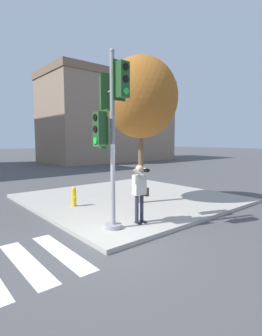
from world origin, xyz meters
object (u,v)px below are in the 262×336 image
(person_photographer, at_px, (140,188))
(traffic_signal_pole, at_px, (110,120))
(street_tree, at_px, (141,98))
(fire_hydrant, at_px, (74,197))

(person_photographer, bearing_deg, traffic_signal_pole, 174.02)
(person_photographer, distance_m, street_tree, 3.96)
(traffic_signal_pole, height_order, street_tree, street_tree)
(person_photographer, xyz_separation_m, street_tree, (1.73, 1.88, 3.03))
(person_photographer, height_order, street_tree, street_tree)
(person_photographer, relative_size, street_tree, 0.31)
(street_tree, xyz_separation_m, fire_hydrant, (-2.30, 1.18, -3.72))
(person_photographer, bearing_deg, street_tree, 47.32)
(traffic_signal_pole, bearing_deg, street_tree, 33.12)
(person_photographer, height_order, fire_hydrant, person_photographer)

